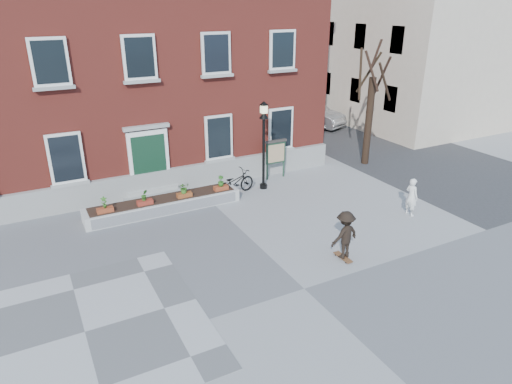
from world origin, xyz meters
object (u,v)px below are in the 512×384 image
skateboarder (345,235)px  bicycle (234,183)px  bystander (412,197)px  lamp_post (264,133)px  notice_board (276,153)px  parked_car (311,114)px

skateboarder → bicycle: bearing=97.3°
bystander → skateboarder: skateboarder is taller
lamp_post → notice_board: (1.12, 0.87, -1.28)m
bicycle → skateboarder: (0.84, -6.56, 0.34)m
bicycle → parked_car: 12.91m
notice_board → skateboarder: (-1.74, -7.47, -0.38)m
lamp_post → skateboarder: 6.83m
bicycle → parked_car: size_ratio=0.43×
bystander → bicycle: bearing=43.4°
parked_car → bystander: (-4.45, -13.59, -0.03)m
skateboarder → lamp_post: bearing=84.6°
parked_car → skateboarder: skateboarder is taller
notice_board → parked_car: bearing=46.9°
notice_board → skateboarder: 7.68m
bicycle → notice_board: bearing=-83.1°
parked_car → lamp_post: 11.95m
skateboarder → notice_board: bearing=76.9°
bicycle → parked_car: parked_car is taller
bystander → notice_board: (-2.66, 5.98, 0.50)m
notice_board → skateboarder: notice_board is taller
lamp_post → notice_board: size_ratio=2.10×
lamp_post → bicycle: bearing=-178.3°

